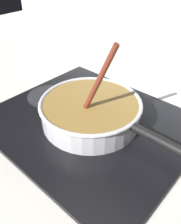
% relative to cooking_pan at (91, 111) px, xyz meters
% --- Properties ---
extents(ground, '(2.40, 1.60, 0.04)m').
position_rel_cooking_pan_xyz_m(ground, '(-0.11, -0.11, -0.07)').
color(ground, beige).
extents(hob_plate, '(0.56, 0.48, 0.01)m').
position_rel_cooking_pan_xyz_m(hob_plate, '(-0.00, -0.00, -0.04)').
color(hob_plate, black).
rests_on(hob_plate, ground).
extents(burner_ring, '(0.20, 0.20, 0.01)m').
position_rel_cooking_pan_xyz_m(burner_ring, '(-0.00, -0.00, -0.03)').
color(burner_ring, '#592D0C').
rests_on(burner_ring, hob_plate).
extents(spare_burner, '(0.13, 0.13, 0.01)m').
position_rel_cooking_pan_xyz_m(spare_burner, '(-0.20, -0.00, -0.03)').
color(spare_burner, '#262628').
rests_on(spare_burner, hob_plate).
extents(cooking_pan, '(0.42, 0.29, 0.26)m').
position_rel_cooking_pan_xyz_m(cooking_pan, '(0.00, 0.00, 0.00)').
color(cooking_pan, silver).
rests_on(cooking_pan, hob_plate).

